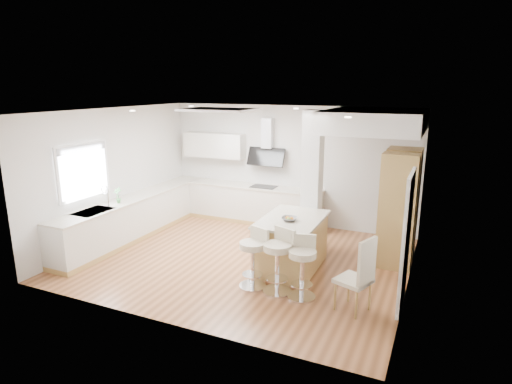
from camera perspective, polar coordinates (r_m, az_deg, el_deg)
The scene contains 18 objects.
ground at distance 8.33m, azimuth -1.80°, elevation -8.88°, with size 6.00×6.00×0.00m, color #9D613A.
ceiling at distance 8.33m, azimuth -1.80°, elevation -8.88°, with size 6.00×5.00×0.02m, color white.
wall_back at distance 10.15m, azimuth 4.33°, elevation 3.53°, with size 6.00×0.04×2.80m, color beige.
wall_left at distance 9.57m, azimuth -18.26°, elevation 2.22°, with size 0.04×5.00×2.80m, color beige.
wall_right at distance 7.14m, azimuth 20.30°, elevation -1.82°, with size 0.04×5.00×2.80m, color beige.
skylight at distance 8.59m, azimuth -5.00°, elevation 10.83°, with size 4.10×2.10×0.06m.
window_left at distance 8.86m, azimuth -22.07°, elevation 2.92°, with size 0.06×1.28×1.07m.
doorway_right at distance 6.69m, azimuth 19.39°, elevation -6.39°, with size 0.05×1.00×2.10m.
counter_left at distance 9.77m, azimuth -15.63°, elevation -3.06°, with size 0.63×4.50×1.35m.
counter_back at distance 10.39m, azimuth -1.00°, elevation -0.16°, with size 3.62×0.63×2.50m.
pillar at distance 8.38m, azimuth 7.46°, elevation 1.21°, with size 0.35×0.35×2.80m.
soffit at distance 8.41m, azimuth 15.57°, elevation 9.14°, with size 1.78×2.20×0.40m.
oven_column at distance 8.44m, azimuth 18.57°, elevation -1.78°, with size 0.63×1.21×2.10m.
peninsula at distance 7.81m, azimuth 4.78°, elevation -6.76°, with size 1.04×1.56×1.02m.
bar_stool_a at distance 7.04m, azimuth -0.34°, elevation -8.38°, with size 0.58×0.58×1.00m.
bar_stool_b at distance 6.87m, azimuth 3.00°, elevation -8.71°, with size 0.61×0.61×1.05m.
bar_stool_c at distance 6.74m, azimuth 6.19°, elevation -9.49°, with size 0.54×0.54×1.00m.
dining_chair at distance 6.42m, azimuth 13.70°, elevation -10.48°, with size 0.58×0.58×1.17m.
Camera 1 is at (3.38, -6.89, 3.25)m, focal length 30.00 mm.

